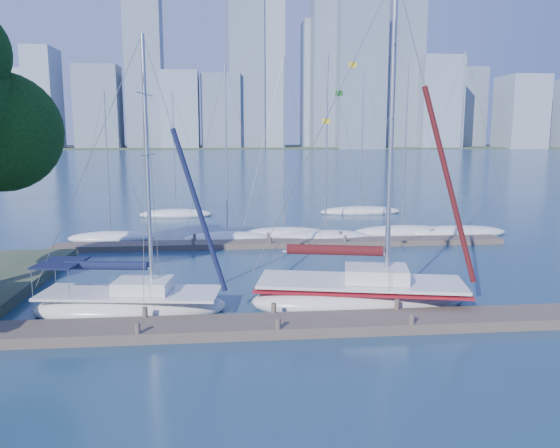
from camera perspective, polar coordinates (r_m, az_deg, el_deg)
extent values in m
plane|color=#18324D|center=(21.15, -0.44, -11.08)|extent=(700.00, 700.00, 0.00)
cube|color=brown|center=(21.08, -0.44, -10.57)|extent=(26.00, 2.00, 0.40)
cube|color=brown|center=(36.66, 0.42, -2.03)|extent=(30.00, 1.80, 0.36)
cube|color=#38472D|center=(339.84, -5.35, 7.97)|extent=(800.00, 100.00, 1.50)
sphere|color=black|center=(27.09, -27.17, 8.56)|extent=(5.25, 5.25, 5.25)
ellipsoid|color=silver|center=(23.84, -15.32, -8.46)|extent=(8.23, 3.66, 1.39)
cube|color=silver|center=(23.65, -15.39, -6.95)|extent=(7.62, 3.37, 0.11)
cube|color=silver|center=(23.40, -14.12, -6.24)|extent=(2.44, 1.98, 0.51)
cylinder|color=silver|center=(22.52, -13.69, 5.74)|extent=(0.17, 0.17, 10.28)
cylinder|color=silver|center=(23.69, -17.71, -4.36)|extent=(3.74, 0.60, 0.09)
cylinder|color=#0F1733|center=(23.67, -17.72, -4.14)|extent=(3.48, 0.84, 0.37)
cube|color=#0F1733|center=(24.36, -21.95, -3.78)|extent=(1.96, 2.42, 0.07)
ellipsoid|color=silver|center=(24.28, 8.34, -7.78)|extent=(9.94, 5.05, 1.67)
cube|color=silver|center=(24.07, 8.39, -6.01)|extent=(9.21, 4.66, 0.13)
cube|color=silver|center=(24.00, 10.01, -5.13)|extent=(3.03, 2.54, 0.61)
cylinder|color=silver|center=(23.30, 11.53, 9.26)|extent=(0.20, 0.20, 12.63)
cylinder|color=silver|center=(23.75, 5.71, -2.98)|extent=(4.42, 1.06, 0.11)
cylinder|color=#440E14|center=(23.73, 5.72, -2.72)|extent=(4.14, 1.31, 0.44)
cube|color=maroon|center=(24.12, 8.38, -6.44)|extent=(9.43, 4.82, 0.11)
ellipsoid|color=silver|center=(40.40, -17.24, -1.40)|extent=(6.22, 4.15, 0.95)
cylinder|color=silver|center=(39.80, -17.61, 6.33)|extent=(0.10, 0.10, 9.50)
ellipsoid|color=silver|center=(38.21, -5.49, -1.59)|extent=(6.53, 4.43, 1.06)
cylinder|color=silver|center=(37.55, -5.64, 7.94)|extent=(0.12, 0.12, 11.11)
ellipsoid|color=silver|center=(40.03, 0.41, -1.06)|extent=(6.82, 4.30, 1.01)
cylinder|color=silver|center=(39.39, 0.42, 8.57)|extent=(0.11, 0.11, 11.92)
ellipsoid|color=silver|center=(38.54, 4.75, -1.47)|extent=(6.83, 3.02, 1.11)
cylinder|color=silver|center=(37.88, 4.89, 8.46)|extent=(0.12, 0.12, 11.67)
ellipsoid|color=silver|center=(41.68, 12.64, -0.86)|extent=(7.69, 5.06, 1.07)
cylinder|color=silver|center=(41.07, 12.97, 8.06)|extent=(0.12, 0.12, 11.38)
ellipsoid|color=silver|center=(42.61, 17.93, -0.87)|extent=(7.90, 3.62, 1.07)
cylinder|color=silver|center=(42.01, 18.40, 8.44)|extent=(0.12, 0.12, 12.24)
ellipsoid|color=silver|center=(50.87, -10.82, 0.99)|extent=(6.90, 4.15, 1.02)
cylinder|color=silver|center=(50.38, -11.02, 7.58)|extent=(0.11, 0.11, 10.20)
ellipsoid|color=silver|center=(52.38, 8.41, 1.29)|extent=(7.92, 2.83, 1.04)
cylinder|color=silver|center=(51.89, 8.59, 8.84)|extent=(0.11, 0.11, 12.25)
cube|color=#94A3B2|center=(349.09, -25.92, 10.75)|extent=(13.85, 14.18, 44.08)
cube|color=gray|center=(318.78, -23.46, 11.88)|extent=(14.13, 23.42, 52.26)
cube|color=slate|center=(315.03, -18.43, 11.46)|extent=(22.89, 17.63, 44.08)
cube|color=#94A3B2|center=(332.66, -13.78, 11.44)|extent=(13.97, 17.61, 43.18)
cube|color=gray|center=(305.92, -10.34, 11.57)|extent=(19.60, 19.81, 41.11)
cube|color=slate|center=(306.71, -6.18, 11.57)|extent=(21.01, 16.86, 40.14)
cube|color=#94A3B2|center=(312.44, -1.37, 16.27)|extent=(18.44, 14.99, 91.10)
cube|color=gray|center=(330.09, 3.90, 14.22)|extent=(17.66, 17.46, 72.14)
cube|color=slate|center=(308.66, 8.35, 15.09)|extent=(25.42, 18.95, 78.54)
cube|color=#94A3B2|center=(328.47, 11.14, 12.18)|extent=(14.84, 17.11, 50.31)
cube|color=gray|center=(322.10, 16.18, 12.04)|extent=(22.93, 18.80, 50.14)
cube|color=slate|center=(361.72, 19.09, 11.37)|extent=(16.26, 17.52, 47.77)
cube|color=#94A3B2|center=(341.89, 23.86, 10.62)|extent=(21.86, 23.94, 40.27)
cube|color=slate|center=(317.08, -14.10, 18.46)|extent=(18.97, 18.00, 119.11)
cube|color=slate|center=(311.96, -3.54, 15.69)|extent=(18.91, 18.00, 84.85)
cube|color=slate|center=(319.23, 4.98, 18.65)|extent=(17.46, 18.00, 119.34)
cube|color=slate|center=(327.82, 12.96, 14.97)|extent=(16.79, 18.00, 82.70)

